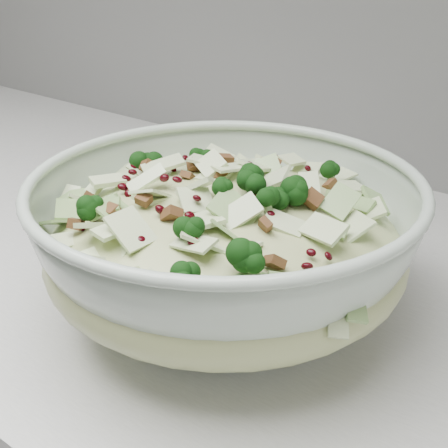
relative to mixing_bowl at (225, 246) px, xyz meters
The scene contains 2 objects.
mixing_bowl is the anchor object (origin of this frame).
salad 0.02m from the mixing_bowl, 90.00° to the left, with size 0.40×0.40×0.12m.
Camera 1 is at (0.86, 1.25, 1.20)m, focal length 50.00 mm.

